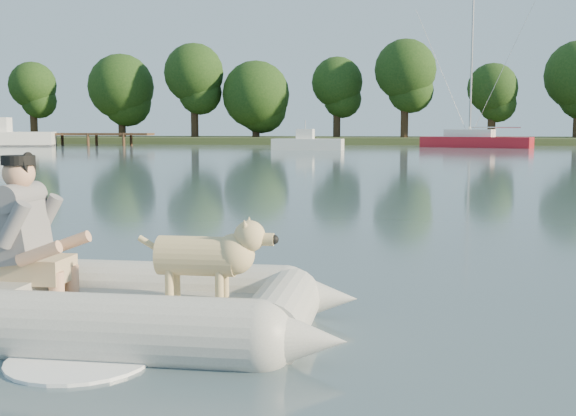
# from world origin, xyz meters

# --- Properties ---
(water) EXTENTS (160.00, 160.00, 0.00)m
(water) POSITION_xyz_m (0.00, 0.00, 0.00)
(water) COLOR slate
(water) RESTS_ON ground
(shore_bank) EXTENTS (160.00, 12.00, 0.70)m
(shore_bank) POSITION_xyz_m (0.00, 62.00, 0.25)
(shore_bank) COLOR #47512D
(shore_bank) RESTS_ON water
(dock) EXTENTS (18.00, 2.00, 1.04)m
(dock) POSITION_xyz_m (-26.00, 52.00, 0.52)
(dock) COLOR #4C331E
(dock) RESTS_ON water
(treeline) EXTENTS (91.17, 7.35, 9.27)m
(treeline) POSITION_xyz_m (8.35, 61.06, 5.31)
(treeline) COLOR #332316
(treeline) RESTS_ON shore_bank
(dinghy) EXTENTS (4.81, 3.05, 1.49)m
(dinghy) POSITION_xyz_m (-0.71, 0.22, 0.64)
(dinghy) COLOR #A5A5A0
(dinghy) RESTS_ON water
(man) EXTENTS (0.80, 0.69, 1.16)m
(man) POSITION_xyz_m (-1.47, 0.30, 0.84)
(man) COLOR slate
(man) RESTS_ON dinghy
(dog) EXTENTS (1.01, 0.38, 0.67)m
(dog) POSITION_xyz_m (-0.01, 0.26, 0.56)
(dog) COLOR tan
(dog) RESTS_ON dinghy
(cabin_cruiser) EXTENTS (9.29, 5.54, 2.71)m
(cabin_cruiser) POSITION_xyz_m (-28.63, 49.35, 1.15)
(cabin_cruiser) COLOR white
(cabin_cruiser) RESTS_ON water
(motorboat) EXTENTS (5.05, 2.25, 2.09)m
(motorboat) POSITION_xyz_m (-3.33, 43.64, 0.95)
(motorboat) COLOR white
(motorboat) RESTS_ON water
(sailboat) EXTENTS (8.42, 5.03, 11.10)m
(sailboat) POSITION_xyz_m (8.68, 50.89, 0.49)
(sailboat) COLOR #AC131F
(sailboat) RESTS_ON water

